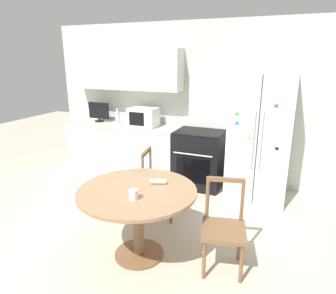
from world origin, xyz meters
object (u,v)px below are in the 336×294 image
microwave (143,117)px  dining_chair_far (159,185)px  countertop_tv (99,111)px  oven_range (199,158)px  refrigerator (260,137)px  counter_bottle (117,117)px  candle_glass (134,195)px  dining_chair_right (224,228)px

microwave → dining_chair_far: size_ratio=0.52×
countertop_tv → microwave: bearing=-3.5°
microwave → oven_range: bearing=-1.3°
refrigerator → countertop_tv: bearing=177.0°
microwave → counter_bottle: microwave is taller
countertop_tv → candle_glass: (1.98, -2.31, -0.29)m
countertop_tv → dining_chair_right: size_ratio=0.44×
refrigerator → oven_range: 1.04m
counter_bottle → candle_glass: (1.61, -2.35, -0.20)m
refrigerator → oven_range: size_ratio=1.73×
dining_chair_right → counter_bottle: bearing=-52.6°
dining_chair_far → dining_chair_right: 1.23m
oven_range → countertop_tv: (-1.95, 0.08, 0.62)m
oven_range → dining_chair_far: 1.19m
counter_bottle → dining_chair_far: counter_bottle is taller
refrigerator → countertop_tv: (-2.88, 0.15, 0.16)m
dining_chair_far → microwave: bearing=-155.7°
refrigerator → microwave: refrigerator is taller
refrigerator → dining_chair_far: size_ratio=2.07×
candle_glass → dining_chair_far: bearing=101.9°
dining_chair_right → oven_range: bearing=-79.4°
oven_range → candle_glass: oven_range is taller
countertop_tv → dining_chair_right: (2.76, -1.96, -0.65)m
microwave → counter_bottle: size_ratio=1.66×
dining_chair_right → countertop_tv: bearing=-48.1°
oven_range → dining_chair_right: (0.81, -1.87, -0.03)m
countertop_tv → counter_bottle: bearing=6.0°
counter_bottle → dining_chair_right: (2.40, -1.99, -0.57)m
dining_chair_right → dining_chair_far: bearing=-47.8°
countertop_tv → dining_chair_far: size_ratio=0.44×
refrigerator → dining_chair_far: (-1.12, -1.10, -0.50)m
candle_glass → oven_range: bearing=90.7°
counter_bottle → dining_chair_far: (1.39, -1.29, -0.57)m
countertop_tv → candle_glass: 3.06m
microwave → countertop_tv: bearing=176.5°
dining_chair_far → dining_chair_right: (1.01, -0.71, 0.00)m
counter_bottle → candle_glass: bearing=-55.6°
candle_glass → counter_bottle: bearing=124.4°
refrigerator → oven_range: (-0.93, 0.07, -0.47)m
refrigerator → oven_range: bearing=175.7°
microwave → countertop_tv: countertop_tv is taller
microwave → candle_glass: microwave is taller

